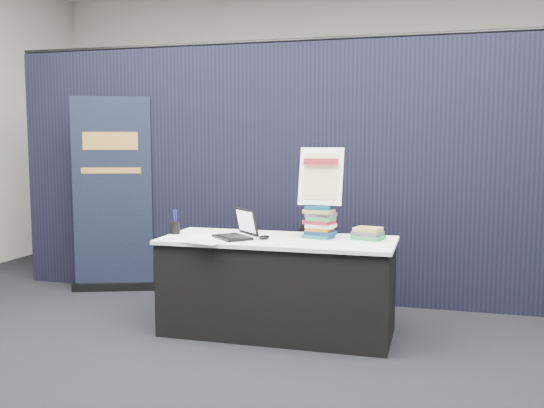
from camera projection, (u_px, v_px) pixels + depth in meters
The scene contains 15 objects.
floor at pixel (257, 356), 4.24m from camera, with size 8.00×8.00×0.00m, color black.
wall_back at pixel (346, 122), 7.89m from camera, with size 8.00×0.02×3.50m, color beige.
drape_partition at pixel (307, 173), 5.64m from camera, with size 6.00×0.08×2.40m, color black.
display_table at pixel (278, 286), 4.72m from camera, with size 1.80×0.75×0.75m.
laptop at pixel (234, 231), 4.70m from camera, with size 0.36×0.41×0.23m.
mouse at pixel (264, 237), 4.64m from camera, with size 0.06×0.10×0.03m, color black.
brochure_left at pixel (201, 241), 4.54m from camera, with size 0.27×0.19×0.00m, color white.
brochure_mid at pixel (206, 238), 4.69m from camera, with size 0.32×0.23×0.00m, color white.
brochure_right at pixel (205, 242), 4.52m from camera, with size 0.29×0.20×0.00m, color silver.
pen_cup at pixel (175, 228), 4.90m from camera, with size 0.08×0.08×0.10m, color black.
book_stack_tall at pixel (320, 222), 4.69m from camera, with size 0.23×0.20×0.25m.
book_stack_short at pixel (367, 233), 4.65m from camera, with size 0.24×0.20×0.09m.
info_sign at pixel (321, 177), 4.69m from camera, with size 0.34×0.16×0.46m.
pullup_banner at pixel (113, 206), 6.02m from camera, with size 0.81×0.37×1.93m.
stacking_chair at pixel (315, 272), 4.91m from camera, with size 0.47×0.48×0.80m.
Camera 1 is at (1.20, -3.93, 1.50)m, focal length 40.00 mm.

